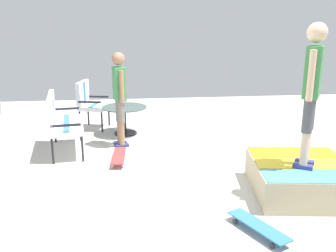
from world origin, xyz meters
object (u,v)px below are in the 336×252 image
at_px(person_skater, 312,84).
at_px(skateboard_by_bench, 119,156).
at_px(patio_table, 125,115).
at_px(skateboard_spare, 258,226).
at_px(patio_chair_near_house, 89,100).
at_px(patio_bench, 59,118).
at_px(person_watching, 119,92).
at_px(skate_ramp, 303,178).

distance_m(person_skater, skateboard_by_bench, 3.20).
xyz_separation_m(patio_table, skateboard_spare, (-3.94, -1.43, -0.32)).
height_order(patio_chair_near_house, patio_table, patio_chair_near_house).
bearing_deg(skateboard_by_bench, skateboard_spare, -147.22).
relative_size(patio_bench, skateboard_spare, 1.62).
xyz_separation_m(person_watching, skateboard_spare, (-3.20, -1.50, -0.92)).
relative_size(patio_table, person_watching, 0.53).
bearing_deg(skateboard_spare, skateboard_by_bench, 32.78).
distance_m(skate_ramp, person_skater, 1.28).
xyz_separation_m(skate_ramp, patio_bench, (2.06, 3.47, 0.40)).
bearing_deg(patio_bench, person_watching, -77.52).
distance_m(skateboard_by_bench, skateboard_spare, 2.83).
bearing_deg(patio_chair_near_house, skateboard_spare, -154.01).
distance_m(skate_ramp, patio_bench, 4.06).
height_order(skate_ramp, patio_table, patio_table).
bearing_deg(patio_table, patio_chair_near_house, 55.52).
height_order(patio_chair_near_house, skateboard_by_bench, patio_chair_near_house).
bearing_deg(person_watching, patio_bench, 102.48).
bearing_deg(patio_bench, person_skater, -122.40).
bearing_deg(skateboard_by_bench, patio_chair_near_house, 17.13).
bearing_deg(skateboard_by_bench, patio_table, -4.00).
relative_size(skate_ramp, person_watching, 1.14).
bearing_deg(patio_bench, skate_ramp, -120.65).
relative_size(patio_chair_near_house, skateboard_by_bench, 1.26).
bearing_deg(person_skater, patio_table, 36.10).
relative_size(patio_bench, person_skater, 0.73).
bearing_deg(skateboard_spare, patio_table, 19.86).
relative_size(skateboard_by_bench, skateboard_spare, 1.00).
height_order(patio_chair_near_house, person_skater, person_skater).
relative_size(person_watching, skateboard_spare, 2.12).
bearing_deg(patio_chair_near_house, skate_ramp, -138.85).
height_order(skate_ramp, patio_chair_near_house, patio_chair_near_house).
bearing_deg(patio_chair_near_house, person_skater, -140.26).
xyz_separation_m(skate_ramp, person_watching, (2.29, 2.43, 0.79)).
xyz_separation_m(skate_ramp, person_skater, (-0.11, 0.06, 1.28)).
relative_size(patio_table, person_skater, 0.50).
height_order(skate_ramp, patio_bench, patio_bench).
xyz_separation_m(patio_bench, skateboard_spare, (-2.97, -2.55, -0.53)).
bearing_deg(skate_ramp, patio_chair_near_house, 41.15).
distance_m(skate_ramp, skateboard_by_bench, 2.87).
bearing_deg(skateboard_spare, patio_chair_near_house, 25.99).
xyz_separation_m(skate_ramp, patio_chair_near_house, (3.55, 3.10, 0.40)).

